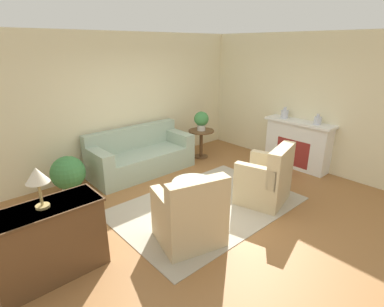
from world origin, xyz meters
name	(u,v)px	position (x,y,z in m)	size (l,w,h in m)	color
ground_plane	(207,206)	(0.00, 0.00, 0.00)	(16.00, 16.00, 0.00)	#996638
wall_back	(125,102)	(0.00, 2.52, 1.40)	(8.91, 0.12, 2.80)	beige
wall_right	(306,102)	(2.91, 0.00, 1.40)	(0.12, 9.69, 2.80)	beige
rug	(207,205)	(0.00, 0.00, 0.01)	(3.03, 2.03, 0.01)	#B2A893
couch	(141,157)	(-0.02, 1.97, 0.34)	(2.15, 0.90, 0.92)	#9EB29E
armchair_left	(191,217)	(-0.86, -0.55, 0.39)	(0.99, 0.93, 1.01)	#C6B289
armchair_right	(267,180)	(0.86, -0.55, 0.39)	(0.99, 0.93, 1.01)	#C6B289
ottoman_table	(193,189)	(-0.10, 0.24, 0.26)	(0.71, 0.71, 0.38)	#9EB29E
side_table	(201,139)	(1.51, 1.75, 0.46)	(0.60, 0.60, 0.67)	brown
fireplace	(297,143)	(2.66, -0.06, 0.54)	(0.44, 1.47, 1.04)	white
dresser	(49,241)	(-2.45, 0.06, 0.46)	(1.21, 0.53, 0.90)	brown
vase_mantel_near	(285,114)	(2.65, 0.31, 1.13)	(0.16, 0.16, 0.24)	silver
vase_mantel_far	(318,120)	(2.65, -0.44, 1.12)	(0.14, 0.14, 0.21)	silver
potted_plant_on_side_table	(201,120)	(1.51, 1.75, 0.92)	(0.34, 0.34, 0.44)	beige
potted_plant_floor	(68,174)	(-1.57, 1.85, 0.43)	(0.59, 0.59, 0.75)	beige
table_lamp	(37,177)	(-2.45, 0.06, 1.25)	(0.24, 0.24, 0.47)	tan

